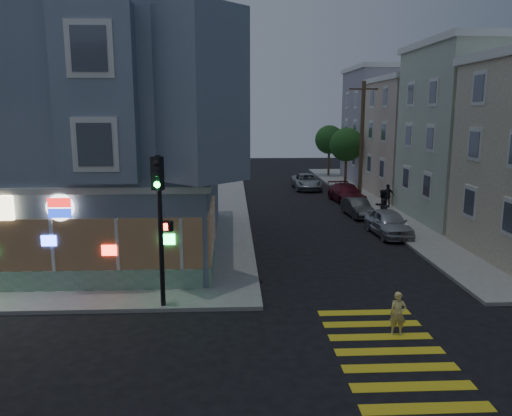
{
  "coord_description": "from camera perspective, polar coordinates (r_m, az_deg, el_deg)",
  "views": [
    {
      "loc": [
        1.96,
        -14.48,
        6.89
      ],
      "look_at": [
        2.95,
        6.25,
        2.86
      ],
      "focal_mm": 35.0,
      "sensor_mm": 36.0,
      "label": 1
    }
  ],
  "objects": [
    {
      "name": "running_child",
      "position": [
        16.45,
        15.91,
        -11.56
      ],
      "size": [
        0.56,
        0.42,
        1.4
      ],
      "primitive_type": "imported",
      "rotation": [
        0.0,
        0.0,
        -0.17
      ],
      "color": "#EAD278",
      "rests_on": "ground"
    },
    {
      "name": "pedestrian_b",
      "position": [
        36.68,
        14.83,
        1.37
      ],
      "size": [
        1.04,
        0.62,
        1.66
      ],
      "primitive_type": "imported",
      "rotation": [
        0.0,
        0.0,
        3.37
      ],
      "color": "#232129",
      "rests_on": "sidewalk_ne"
    },
    {
      "name": "row_house_c",
      "position": [
        43.26,
        21.38,
        7.29
      ],
      "size": [
        12.0,
        8.6,
        9.0
      ],
      "primitive_type": "cube",
      "color": "beige",
      "rests_on": "sidewalk_ne"
    },
    {
      "name": "parked_car_d",
      "position": [
        44.95,
        5.8,
        3.02
      ],
      "size": [
        2.32,
        4.96,
        1.37
      ],
      "primitive_type": "imported",
      "rotation": [
        0.0,
        0.0,
        0.01
      ],
      "color": "#989DA2",
      "rests_on": "ground"
    },
    {
      "name": "street_tree_near",
      "position": [
        45.74,
        10.3,
        7.13
      ],
      "size": [
        3.0,
        3.0,
        5.3
      ],
      "color": "#4C3826",
      "rests_on": "sidewalk_ne"
    },
    {
      "name": "street_tree_far",
      "position": [
        53.55,
        8.38,
        7.73
      ],
      "size": [
        3.0,
        3.0,
        5.3
      ],
      "color": "#4C3826",
      "rests_on": "sidewalk_ne"
    },
    {
      "name": "parked_car_b",
      "position": [
        33.77,
        11.52,
        0.05
      ],
      "size": [
        1.55,
        3.74,
        1.2
      ],
      "primitive_type": "imported",
      "rotation": [
        0.0,
        0.0,
        0.08
      ],
      "color": "#313436",
      "rests_on": "ground"
    },
    {
      "name": "sidewalk_ne",
      "position": [
        43.51,
        26.23,
        0.85
      ],
      "size": [
        24.0,
        42.0,
        0.15
      ],
      "primitive_type": "cube",
      "color": "gray",
      "rests_on": "ground"
    },
    {
      "name": "corner_building",
      "position": [
        26.7,
        -20.28,
        8.03
      ],
      "size": [
        14.6,
        14.6,
        11.4
      ],
      "color": "slate",
      "rests_on": "sidewalk_nw"
    },
    {
      "name": "parked_car_a",
      "position": [
        28.97,
        14.9,
        -1.64
      ],
      "size": [
        1.95,
        4.38,
        1.46
      ],
      "primitive_type": "imported",
      "rotation": [
        0.0,
        0.0,
        0.05
      ],
      "color": "#AAADB2",
      "rests_on": "ground"
    },
    {
      "name": "utility_pole",
      "position": [
        39.82,
        11.99,
        7.76
      ],
      "size": [
        2.2,
        0.3,
        9.0
      ],
      "color": "#4C3826",
      "rests_on": "sidewalk_ne"
    },
    {
      "name": "fire_hydrant",
      "position": [
        28.3,
        16.76,
        -2.41
      ],
      "size": [
        0.44,
        0.26,
        0.77
      ],
      "color": "white",
      "rests_on": "sidewalk_ne"
    },
    {
      "name": "parked_car_c",
      "position": [
        38.84,
        10.32,
        1.65
      ],
      "size": [
        2.41,
        4.96,
        1.39
      ],
      "primitive_type": "imported",
      "rotation": [
        0.0,
        0.0,
        0.1
      ],
      "color": "maroon",
      "rests_on": "ground"
    },
    {
      "name": "traffic_signal",
      "position": [
        17.12,
        -10.95,
        0.18
      ],
      "size": [
        0.68,
        0.59,
        5.3
      ],
      "rotation": [
        0.0,
        0.0,
        -0.42
      ],
      "color": "black",
      "rests_on": "sidewalk_nw"
    },
    {
      "name": "row_house_d",
      "position": [
        51.57,
        17.37,
        8.86
      ],
      "size": [
        12.0,
        8.6,
        10.5
      ],
      "primitive_type": "cube",
      "color": "gray",
      "rests_on": "sidewalk_ne"
    },
    {
      "name": "sidewalk_nw",
      "position": [
        41.11,
        -24.77,
        0.44
      ],
      "size": [
        33.0,
        42.0,
        0.15
      ],
      "primitive_type": "cube",
      "color": "gray",
      "rests_on": "ground"
    },
    {
      "name": "pedestrian_a",
      "position": [
        32.2,
        14.18,
        0.34
      ],
      "size": [
        1.15,
        1.04,
        1.94
      ],
      "primitive_type": "imported",
      "rotation": [
        0.0,
        0.0,
        3.55
      ],
      "color": "black",
      "rests_on": "sidewalk_ne"
    },
    {
      "name": "ground",
      "position": [
        16.15,
        -9.75,
        -14.41
      ],
      "size": [
        120.0,
        120.0,
        0.0
      ],
      "primitive_type": "plane",
      "color": "black",
      "rests_on": "ground"
    }
  ]
}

